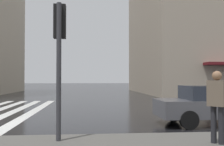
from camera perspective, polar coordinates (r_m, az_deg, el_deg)
ground_plane at (r=10.90m, az=-20.92°, el=-9.89°), size 220.00×220.00×0.00m
traffic_signal_post at (r=6.86m, az=-11.05°, el=6.56°), size 0.44×0.30×3.36m
car_dark_grey at (r=10.48m, az=20.98°, el=-6.08°), size 1.85×4.10×1.41m
pedestrian_approaching_kerb at (r=6.73m, az=21.34°, el=-5.49°), size 0.46×0.44×1.68m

